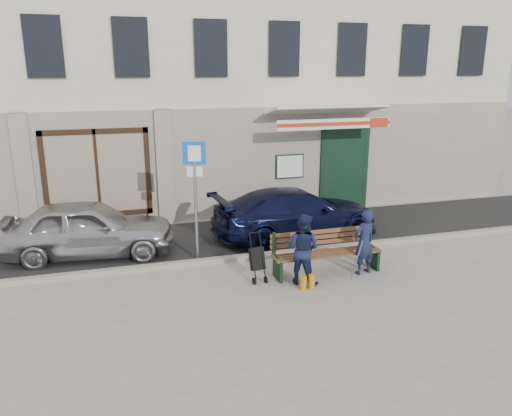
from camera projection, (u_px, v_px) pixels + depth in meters
name	position (u px, v px, depth m)	size (l,w,h in m)	color
ground	(264.00, 286.00, 10.19)	(80.00, 80.00, 0.00)	#9E9991
asphalt_lane	(229.00, 238.00, 13.05)	(60.00, 3.20, 0.01)	#282828
curb	(245.00, 257.00, 11.56)	(60.00, 0.18, 0.12)	#9E9384
building	(190.00, 46.00, 16.65)	(20.00, 8.27, 10.00)	beige
car_silver	(88.00, 229.00, 11.66)	(1.59, 3.95, 1.34)	#ADADB2
car_navy	(296.00, 213.00, 13.03)	(1.79, 4.41, 1.28)	black
parking_sign	(195.00, 182.00, 11.08)	(0.50, 0.15, 2.75)	gray
bench	(325.00, 253.00, 10.72)	(2.40, 1.17, 0.98)	brown
man	(364.00, 242.00, 10.64)	(0.52, 0.34, 1.42)	#161C3D
woman	(303.00, 249.00, 10.15)	(0.73, 0.57, 1.49)	#151D3C
stroller	(257.00, 260.00, 10.36)	(0.33, 0.45, 1.02)	black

